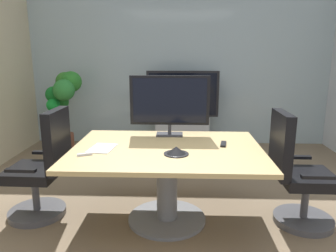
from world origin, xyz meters
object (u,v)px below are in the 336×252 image
(wall_display_unit, at_px, (182,122))
(remote_control, at_px, (223,144))
(conference_table, at_px, (167,167))
(conference_phone, at_px, (177,151))
(office_chair_right, at_px, (297,178))
(potted_plant, at_px, (64,100))
(office_chair_left, at_px, (43,173))
(tv_monitor, at_px, (170,102))

(wall_display_unit, distance_m, remote_control, 2.39)
(conference_table, distance_m, conference_phone, 0.30)
(office_chair_right, bearing_deg, potted_plant, 54.74)
(potted_plant, distance_m, remote_control, 3.06)
(wall_display_unit, distance_m, potted_plant, 1.98)
(office_chair_left, height_order, wall_display_unit, wall_display_unit)
(conference_table, distance_m, wall_display_unit, 2.46)
(office_chair_left, xyz_separation_m, office_chair_right, (2.45, -0.04, 0.00))
(wall_display_unit, bearing_deg, office_chair_right, -66.39)
(conference_table, relative_size, tv_monitor, 2.11)
(conference_table, distance_m, tv_monitor, 0.72)
(office_chair_left, xyz_separation_m, conference_phone, (1.32, -0.23, 0.32))
(office_chair_left, relative_size, potted_plant, 0.83)
(office_chair_left, distance_m, tv_monitor, 1.46)
(tv_monitor, distance_m, remote_control, 0.73)
(potted_plant, distance_m, conference_phone, 2.97)
(office_chair_left, xyz_separation_m, tv_monitor, (1.24, 0.42, 0.65))
(office_chair_right, height_order, wall_display_unit, wall_display_unit)
(conference_table, bearing_deg, tv_monitor, 88.92)
(wall_display_unit, distance_m, conference_phone, 2.67)
(conference_table, xyz_separation_m, remote_control, (0.54, 0.11, 0.20))
(conference_table, distance_m, office_chair_left, 1.23)
(remote_control, bearing_deg, conference_table, -157.57)
(office_chair_left, distance_m, office_chair_right, 2.45)
(wall_display_unit, relative_size, conference_phone, 5.95)
(conference_phone, height_order, remote_control, conference_phone)
(office_chair_right, bearing_deg, wall_display_unit, 23.98)
(office_chair_left, height_order, conference_phone, office_chair_left)
(potted_plant, bearing_deg, office_chair_left, -75.93)
(office_chair_left, height_order, potted_plant, potted_plant)
(tv_monitor, xyz_separation_m, potted_plant, (-1.76, 1.67, -0.24))
(potted_plant, bearing_deg, conference_table, -50.63)
(office_chair_right, xyz_separation_m, conference_phone, (-1.13, -0.19, 0.32))
(potted_plant, xyz_separation_m, remote_control, (2.29, -2.02, -0.11))
(conference_phone, bearing_deg, office_chair_right, 9.55)
(conference_table, xyz_separation_m, wall_display_unit, (0.15, 2.45, -0.11))
(conference_phone, bearing_deg, tv_monitor, 97.30)
(remote_control, bearing_deg, office_chair_left, -167.18)
(conference_table, xyz_separation_m, potted_plant, (-1.75, 2.13, 0.31))
(potted_plant, bearing_deg, conference_phone, -51.58)
(tv_monitor, distance_m, conference_phone, 0.74)
(tv_monitor, height_order, wall_display_unit, tv_monitor)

